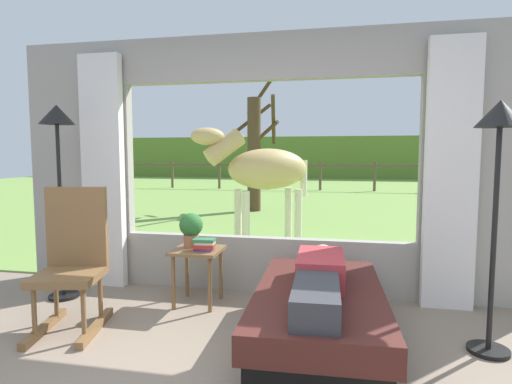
{
  "coord_description": "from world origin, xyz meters",
  "views": [
    {
      "loc": [
        0.73,
        -1.82,
        1.38
      ],
      "look_at": [
        0.0,
        1.8,
        1.05
      ],
      "focal_mm": 29.26,
      "sensor_mm": 36.0,
      "label": 1
    }
  ],
  "objects": [
    {
      "name": "pasture_fence_line",
      "position": [
        0.0,
        14.22,
        0.74
      ],
      "size": [
        16.1,
        0.1,
        1.1
      ],
      "color": "brown",
      "rests_on": "outdoor_pasture_lawn"
    },
    {
      "name": "pasture_tree",
      "position": [
        -1.29,
        8.05,
        1.48
      ],
      "size": [
        1.47,
        1.21,
        3.21
      ],
      "color": "#4C3823",
      "rests_on": "outdoor_pasture_lawn"
    },
    {
      "name": "side_table",
      "position": [
        -0.54,
        1.76,
        0.43
      ],
      "size": [
        0.44,
        0.44,
        0.52
      ],
      "color": "brown",
      "rests_on": "ground_plane"
    },
    {
      "name": "back_wall_with_window",
      "position": [
        0.0,
        2.26,
        1.25
      ],
      "size": [
        5.2,
        0.12,
        2.55
      ],
      "color": "#9E998E",
      "rests_on": "ground_plane"
    },
    {
      "name": "rocking_chair",
      "position": [
        -1.35,
        1.09,
        0.55
      ],
      "size": [
        0.6,
        0.77,
        1.12
      ],
      "rotation": [
        0.0,
        0.0,
        0.23
      ],
      "color": "brown",
      "rests_on": "ground_plane"
    },
    {
      "name": "curtain_panel_right",
      "position": [
        1.69,
        2.12,
        1.2
      ],
      "size": [
        0.44,
        0.1,
        2.4
      ],
      "primitive_type": "cube",
      "color": "silver",
      "rests_on": "ground_plane"
    },
    {
      "name": "outdoor_pasture_lawn",
      "position": [
        0.0,
        13.16,
        0.01
      ],
      "size": [
        36.0,
        21.68,
        0.02
      ],
      "primitive_type": "cube",
      "color": "#759E47",
      "rests_on": "ground_plane"
    },
    {
      "name": "book_stack",
      "position": [
        -0.46,
        1.71,
        0.58
      ],
      "size": [
        0.2,
        0.15,
        0.11
      ],
      "color": "#59336B",
      "rests_on": "side_table"
    },
    {
      "name": "distant_hill_ridge",
      "position": [
        0.0,
        23.0,
        1.2
      ],
      "size": [
        36.0,
        2.0,
        2.4
      ],
      "primitive_type": "cube",
      "color": "olive",
      "rests_on": "ground_plane"
    },
    {
      "name": "horse",
      "position": [
        -0.37,
        4.19,
        1.16
      ],
      "size": [
        1.68,
        1.32,
        1.73
      ],
      "rotation": [
        0.0,
        0.0,
        2.17
      ],
      "color": "tan",
      "rests_on": "outdoor_pasture_lawn"
    },
    {
      "name": "potted_plant",
      "position": [
        -0.62,
        1.82,
        0.7
      ],
      "size": [
        0.22,
        0.22,
        0.32
      ],
      "color": "#9E6042",
      "rests_on": "side_table"
    },
    {
      "name": "floor_lamp_right",
      "position": [
        1.77,
        1.26,
        1.41
      ],
      "size": [
        0.32,
        0.32,
        1.75
      ],
      "color": "black",
      "rests_on": "ground_plane"
    },
    {
      "name": "recliner_sofa",
      "position": [
        0.6,
        1.12,
        0.22
      ],
      "size": [
        0.95,
        1.73,
        0.42
      ],
      "rotation": [
        0.0,
        0.0,
        0.03
      ],
      "color": "black",
      "rests_on": "ground_plane"
    },
    {
      "name": "floor_lamp_left",
      "position": [
        -1.88,
        1.67,
        1.49
      ],
      "size": [
        0.32,
        0.32,
        1.85
      ],
      "color": "black",
      "rests_on": "ground_plane"
    },
    {
      "name": "reclining_person",
      "position": [
        0.6,
        1.07,
        0.52
      ],
      "size": [
        0.36,
        1.43,
        0.22
      ],
      "rotation": [
        0.0,
        0.0,
        0.03
      ],
      "color": "#B23338",
      "rests_on": "recliner_sofa"
    },
    {
      "name": "curtain_panel_left",
      "position": [
        -1.69,
        2.12,
        1.2
      ],
      "size": [
        0.44,
        0.1,
        2.4
      ],
      "primitive_type": "cube",
      "color": "silver",
      "rests_on": "ground_plane"
    }
  ]
}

